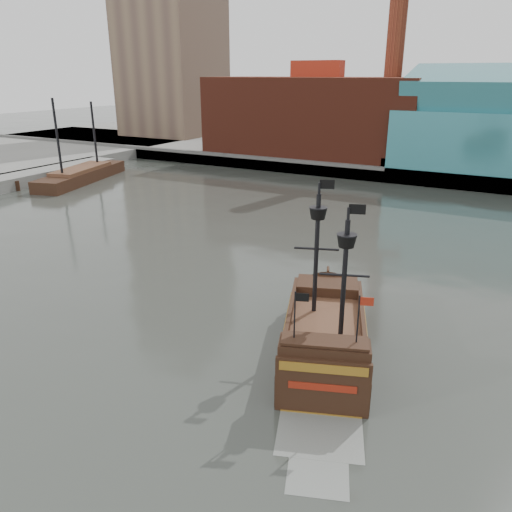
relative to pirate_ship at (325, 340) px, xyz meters
The scene contains 7 objects.
ground 7.83m from the pirate_ship, 142.48° to the right, with size 400.00×400.00×0.00m, color #2A2E28.
promenade_far 87.49m from the pirate_ship, 94.03° to the left, with size 220.00×60.00×2.00m, color slate.
seawall 58.10m from the pirate_ship, 96.08° to the left, with size 220.00×1.00×2.60m, color #4C4C49.
pier 68.95m from the pirate_ship, 158.49° to the left, with size 6.00×40.00×2.00m, color slate.
skyline 83.21m from the pirate_ship, 90.68° to the left, with size 149.00×45.00×62.00m.
pirate_ship is the anchor object (origin of this frame).
docked_vessel 66.57m from the pirate_ship, 149.87° to the left, with size 10.30×22.31×14.81m.
Camera 1 is at (15.97, -23.11, 17.85)m, focal length 35.00 mm.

